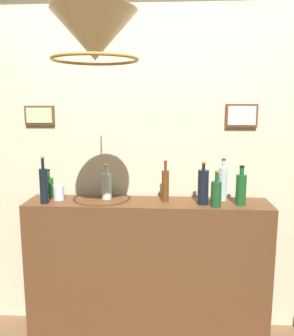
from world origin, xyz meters
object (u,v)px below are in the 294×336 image
object	(u,v)px
liquor_bottle_port	(223,183)
liquor_bottle_scotch	(107,185)
liquor_bottle_amaro	(216,193)
pendant_lamp	(95,37)
glass_tumbler_rocks	(59,192)
liquor_bottle_bourbon	(49,187)
liquor_bottle_rum	(44,185)
liquor_bottle_vodka	(241,189)
liquor_bottle_whiskey	(165,185)
liquor_bottle_brandy	(203,187)

from	to	relation	value
liquor_bottle_port	liquor_bottle_scotch	bearing A→B (deg)	-179.56
liquor_bottle_amaro	pendant_lamp	size ratio (longest dim) A/B	0.42
glass_tumbler_rocks	pendant_lamp	xyz separation A→B (m)	(0.43, -0.71, 0.93)
liquor_bottle_port	liquor_bottle_bourbon	world-z (taller)	liquor_bottle_port
liquor_bottle_amaro	liquor_bottle_rum	xyz separation A→B (m)	(-1.17, 0.02, 0.04)
liquor_bottle_scotch	liquor_bottle_amaro	bearing A→B (deg)	-12.13
liquor_bottle_scotch	liquor_bottle_vodka	world-z (taller)	liquor_bottle_vodka
liquor_bottle_amaro	liquor_bottle_port	bearing A→B (deg)	68.12
liquor_bottle_rum	glass_tumbler_rocks	bearing A→B (deg)	52.64
liquor_bottle_vodka	liquor_bottle_whiskey	bearing A→B (deg)	174.34
liquor_bottle_whiskey	liquor_bottle_brandy	distance (m)	0.26
liquor_bottle_scotch	liquor_bottle_brandy	size ratio (longest dim) A/B	0.85
liquor_bottle_whiskey	liquor_bottle_port	bearing A→B (deg)	8.20
liquor_bottle_rum	liquor_bottle_bourbon	distance (m)	0.18
liquor_bottle_rum	liquor_bottle_vodka	bearing A→B (deg)	1.81
liquor_bottle_scotch	pendant_lamp	size ratio (longest dim) A/B	0.42
liquor_bottle_whiskey	pendant_lamp	xyz separation A→B (m)	(-0.33, -0.70, 0.87)
liquor_bottle_whiskey	liquor_bottle_rum	xyz separation A→B (m)	(-0.83, -0.09, 0.01)
liquor_bottle_whiskey	glass_tumbler_rocks	xyz separation A→B (m)	(-0.76, 0.00, -0.06)
liquor_bottle_port	liquor_bottle_rum	bearing A→B (deg)	-173.02
liquor_bottle_amaro	liquor_bottle_whiskey	distance (m)	0.36
liquor_bottle_whiskey	liquor_bottle_rum	world-z (taller)	liquor_bottle_rum
liquor_bottle_brandy	liquor_bottle_bourbon	world-z (taller)	liquor_bottle_brandy
liquor_bottle_brandy	liquor_bottle_vodka	world-z (taller)	liquor_bottle_brandy
liquor_bottle_amaro	liquor_bottle_port	world-z (taller)	liquor_bottle_port
liquor_bottle_amaro	liquor_bottle_brandy	size ratio (longest dim) A/B	0.84
liquor_bottle_whiskey	liquor_bottle_scotch	bearing A→B (deg)	172.98
liquor_bottle_bourbon	pendant_lamp	world-z (taller)	pendant_lamp
liquor_bottle_rum	glass_tumbler_rocks	size ratio (longest dim) A/B	3.08
liquor_bottle_whiskey	liquor_bottle_bourbon	xyz separation A→B (m)	(-0.85, 0.07, -0.04)
liquor_bottle_amaro	liquor_bottle_port	size ratio (longest dim) A/B	0.83
liquor_bottle_port	liquor_bottle_rum	xyz separation A→B (m)	(-1.24, -0.15, 0.00)
liquor_bottle_scotch	liquor_bottle_bourbon	size ratio (longest dim) A/B	1.20
liquor_bottle_brandy	glass_tumbler_rocks	size ratio (longest dim) A/B	2.77
liquor_bottle_amaro	glass_tumbler_rocks	bearing A→B (deg)	174.07
liquor_bottle_vodka	liquor_bottle_rum	bearing A→B (deg)	-178.19
liquor_bottle_scotch	liquor_bottle_rum	distance (m)	0.44
liquor_bottle_bourbon	glass_tumbler_rocks	distance (m)	0.12
liquor_bottle_brandy	glass_tumbler_rocks	world-z (taller)	liquor_bottle_brandy
liquor_bottle_brandy	liquor_bottle_bourbon	size ratio (longest dim) A/B	1.42
liquor_bottle_port	liquor_bottle_rum	size ratio (longest dim) A/B	0.92
pendant_lamp	liquor_bottle_bourbon	bearing A→B (deg)	123.91
liquor_bottle_amaro	liquor_bottle_scotch	bearing A→B (deg)	167.87
liquor_bottle_scotch	liquor_bottle_vodka	size ratio (longest dim) A/B	0.92
liquor_bottle_rum	liquor_bottle_bourbon	size ratio (longest dim) A/B	1.58
liquor_bottle_rum	glass_tumbler_rocks	distance (m)	0.14
liquor_bottle_amaro	liquor_bottle_bourbon	world-z (taller)	liquor_bottle_amaro
liquor_bottle_port	liquor_bottle_vodka	xyz separation A→B (m)	(0.11, -0.11, -0.02)
liquor_bottle_bourbon	liquor_bottle_vodka	bearing A→B (deg)	-5.21
liquor_bottle_port	liquor_bottle_vodka	world-z (taller)	liquor_bottle_port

